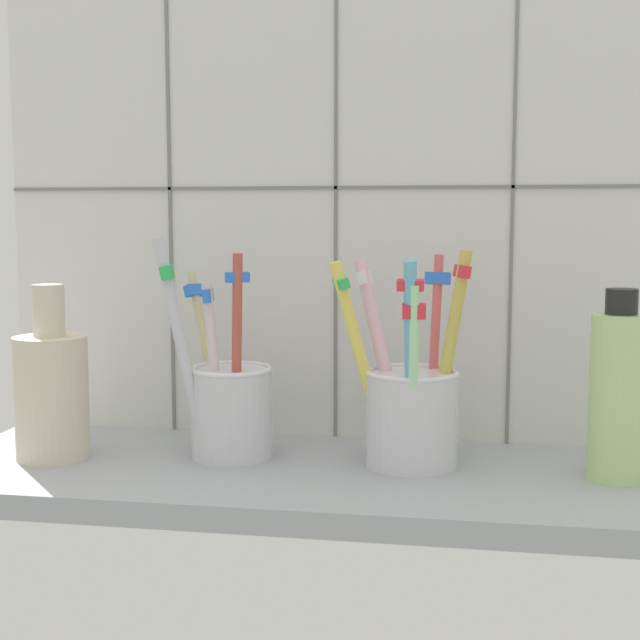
% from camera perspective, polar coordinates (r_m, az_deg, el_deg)
% --- Properties ---
extents(counter_slab, '(0.64, 0.22, 0.02)m').
position_cam_1_polar(counter_slab, '(0.75, -0.30, -10.18)').
color(counter_slab, '#9EA3A8').
rests_on(counter_slab, ground).
extents(tile_wall_back, '(0.64, 0.02, 0.45)m').
position_cam_1_polar(tile_wall_back, '(0.84, 1.13, 6.45)').
color(tile_wall_back, silver).
rests_on(tile_wall_back, ground).
extents(toothbrush_cup_left, '(0.10, 0.09, 0.19)m').
position_cam_1_polar(toothbrush_cup_left, '(0.78, -5.89, -5.29)').
color(toothbrush_cup_left, silver).
rests_on(toothbrush_cup_left, counter_slab).
extents(toothbrush_cup_right, '(0.12, 0.10, 0.18)m').
position_cam_1_polar(toothbrush_cup_right, '(0.75, 5.84, -5.50)').
color(toothbrush_cup_right, silver).
rests_on(toothbrush_cup_right, counter_slab).
extents(ceramic_vase, '(0.06, 0.06, 0.15)m').
position_cam_1_polar(ceramic_vase, '(0.80, -16.82, -4.39)').
color(ceramic_vase, beige).
rests_on(ceramic_vase, counter_slab).
extents(soap_bottle, '(0.05, 0.05, 0.15)m').
position_cam_1_polar(soap_bottle, '(0.74, 18.55, -4.48)').
color(soap_bottle, '#B8DA86').
rests_on(soap_bottle, counter_slab).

